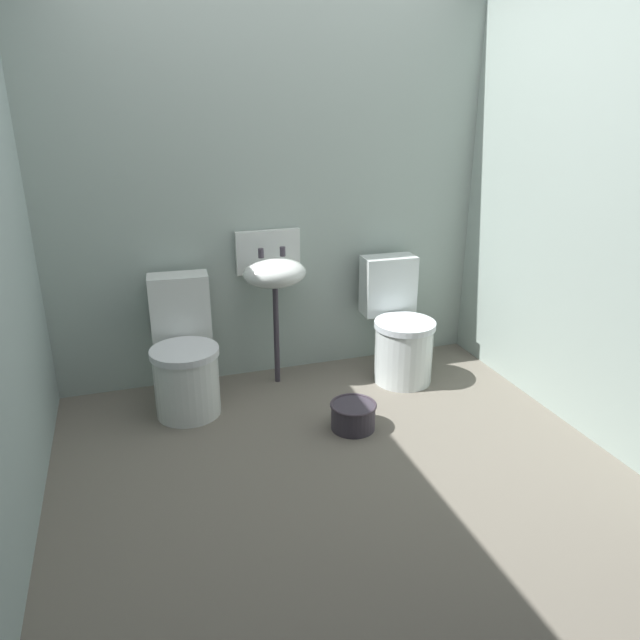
# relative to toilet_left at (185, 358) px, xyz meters

# --- Properties ---
(ground_plane) EXTENTS (3.24, 2.91, 0.08)m
(ground_plane) POSITION_rel_toilet_left_xyz_m (0.66, -0.91, -0.36)
(ground_plane) COLOR #6E685C
(wall_back) EXTENTS (3.24, 0.10, 2.46)m
(wall_back) POSITION_rel_toilet_left_xyz_m (0.66, 0.40, 0.91)
(wall_back) COLOR #A0B1A9
(wall_back) RESTS_ON ground
(wall_right) EXTENTS (0.10, 2.71, 2.46)m
(wall_right) POSITION_rel_toilet_left_xyz_m (2.13, -0.81, 0.91)
(wall_right) COLOR #9AABA2
(wall_right) RESTS_ON ground
(toilet_left) EXTENTS (0.43, 0.61, 0.78)m
(toilet_left) POSITION_rel_toilet_left_xyz_m (0.00, 0.00, 0.00)
(toilet_left) COLOR white
(toilet_left) RESTS_ON ground
(toilet_right) EXTENTS (0.41, 0.60, 0.78)m
(toilet_right) POSITION_rel_toilet_left_xyz_m (1.41, -0.00, 0.00)
(toilet_right) COLOR white
(toilet_right) RESTS_ON ground
(sink) EXTENTS (0.42, 0.35, 0.99)m
(sink) POSITION_rel_toilet_left_xyz_m (0.61, 0.19, 0.43)
(sink) COLOR #3A333E
(sink) RESTS_ON ground
(bucket) EXTENTS (0.27, 0.27, 0.16)m
(bucket) POSITION_rel_toilet_left_xyz_m (0.87, -0.56, -0.24)
(bucket) COLOR #3A333E
(bucket) RESTS_ON ground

